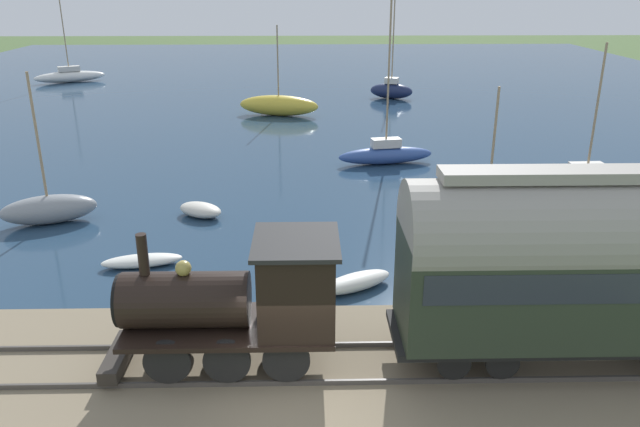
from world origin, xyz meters
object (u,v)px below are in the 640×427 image
at_px(sailboat_red, 488,204).
at_px(rowboat_near_shore, 200,210).
at_px(passenger_coach, 590,259).
at_px(sailboat_yellow, 279,105).
at_px(sailboat_blue, 386,153).
at_px(sailboat_gray, 49,209).
at_px(sailboat_white, 70,76).
at_px(sailboat_navy, 391,90).
at_px(rowboat_off_pier, 356,282).
at_px(sailboat_black, 585,183).
at_px(steam_locomotive, 244,297).
at_px(rowboat_mid_harbor, 142,261).

height_order(sailboat_red, rowboat_near_shore, sailboat_red).
height_order(passenger_coach, sailboat_yellow, sailboat_yellow).
xyz_separation_m(sailboat_blue, sailboat_gray, (-8.09, 14.09, 0.02)).
bearing_deg(sailboat_white, sailboat_blue, -165.24).
xyz_separation_m(sailboat_navy, rowboat_near_shore, (-26.45, 11.10, -0.43)).
bearing_deg(sailboat_red, sailboat_white, 52.90).
relative_size(sailboat_blue, sailboat_yellow, 1.47).
height_order(sailboat_navy, rowboat_off_pier, sailboat_navy).
distance_m(sailboat_black, sailboat_gray, 22.27).
height_order(sailboat_white, sailboat_navy, sailboat_navy).
bearing_deg(sailboat_navy, sailboat_yellow, 148.14).
bearing_deg(passenger_coach, sailboat_yellow, 14.86).
distance_m(sailboat_black, sailboat_white, 47.90).
bearing_deg(rowboat_off_pier, passenger_coach, -163.50).
height_order(passenger_coach, rowboat_near_shore, passenger_coach).
bearing_deg(rowboat_off_pier, sailboat_yellow, -22.87).
xyz_separation_m(sailboat_blue, rowboat_off_pier, (-13.93, 2.60, -0.33)).
height_order(steam_locomotive, sailboat_gray, sailboat_gray).
height_order(sailboat_black, rowboat_near_shore, sailboat_black).
relative_size(sailboat_white, sailboat_red, 1.45).
bearing_deg(passenger_coach, sailboat_red, -4.75).
height_order(passenger_coach, sailboat_gray, sailboat_gray).
distance_m(sailboat_black, sailboat_red, 5.47).
distance_m(sailboat_black, rowboat_off_pier, 13.60).
bearing_deg(sailboat_gray, steam_locomotive, -160.21).
height_order(passenger_coach, sailboat_red, sailboat_red).
distance_m(sailboat_white, sailboat_blue, 38.39).
xyz_separation_m(sailboat_gray, rowboat_off_pier, (-5.84, -11.48, -0.35)).
height_order(sailboat_blue, rowboat_mid_harbor, sailboat_blue).
distance_m(steam_locomotive, sailboat_black, 18.85).
height_order(sailboat_yellow, sailboat_red, sailboat_yellow).
distance_m(steam_locomotive, sailboat_gray, 13.57).
distance_m(sailboat_gray, rowboat_mid_harbor, 6.08).
distance_m(passenger_coach, sailboat_black, 14.46).
relative_size(sailboat_blue, rowboat_mid_harbor, 3.30).
bearing_deg(sailboat_blue, sailboat_red, -168.17).
relative_size(sailboat_white, sailboat_yellow, 1.23).
relative_size(passenger_coach, rowboat_mid_harbor, 3.20).
xyz_separation_m(sailboat_blue, sailboat_red, (-7.85, -3.10, -0.02)).
bearing_deg(sailboat_navy, passenger_coach, -159.39).
relative_size(sailboat_gray, rowboat_near_shore, 2.66).
distance_m(sailboat_yellow, rowboat_off_pier, 26.59).
bearing_deg(sailboat_blue, rowboat_near_shore, 122.23).
bearing_deg(steam_locomotive, passenger_coach, -90.00).
xyz_separation_m(rowboat_near_shore, rowboat_mid_harbor, (-4.62, 1.21, -0.09)).
bearing_deg(sailboat_white, rowboat_mid_harbor, 174.29).
bearing_deg(sailboat_white, sailboat_black, -162.61).
bearing_deg(sailboat_gray, sailboat_navy, -51.65).
xyz_separation_m(steam_locomotive, sailboat_black, (13.02, -13.54, -1.59)).
bearing_deg(sailboat_white, sailboat_red, -169.00).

